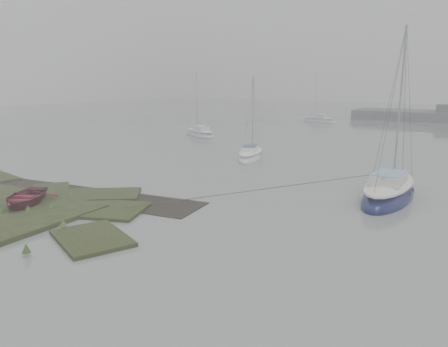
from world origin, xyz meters
TOP-DOWN VIEW (x-y plane):
  - ground at (0.00, 30.00)m, footprint 160.00×160.00m
  - sailboat_main at (9.79, 11.98)m, footprint 2.64×7.10m
  - sailboat_white at (-2.12, 18.96)m, footprint 2.91×5.36m
  - sailboat_far_a at (-13.30, 28.58)m, footprint 5.66×4.11m
  - sailboat_far_c at (-6.74, 50.54)m, footprint 5.75×3.31m
  - dinghy at (-5.76, 1.00)m, footprint 3.89×4.24m

SIDE VIEW (x-z plane):
  - ground at x=0.00m, z-range 0.00..0.00m
  - sailboat_white at x=-2.12m, z-range -3.38..3.82m
  - sailboat_far_a at x=-13.30m, z-range -3.61..4.09m
  - sailboat_far_c at x=-6.74m, z-range -3.61..4.09m
  - sailboat_main at x=9.79m, z-range -4.63..5.25m
  - dinghy at x=-5.76m, z-range 0.22..0.94m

